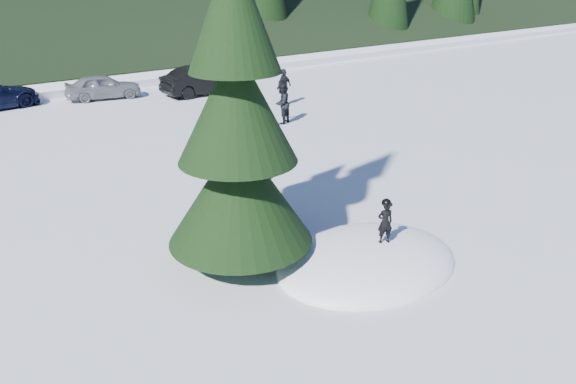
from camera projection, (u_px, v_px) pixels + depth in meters
ground at (367, 263)px, 12.72m from camera, size 200.00×200.00×0.00m
snow_mound at (367, 263)px, 12.72m from camera, size 4.48×3.52×0.96m
spruce_tall at (237, 119)px, 11.54m from camera, size 3.20×3.20×8.60m
spruce_short at (241, 151)px, 13.59m from camera, size 2.20×2.20×5.37m
child_skier at (385, 222)px, 12.44m from camera, size 0.42×0.36×0.98m
adult_0 at (282, 103)px, 23.87m from camera, size 1.05×0.96×1.76m
adult_1 at (284, 87)px, 27.14m from camera, size 1.11×0.68×1.76m
car_4 at (103, 86)px, 28.56m from camera, size 3.94×2.25×1.26m
car_5 at (204, 80)px, 29.60m from camera, size 4.49×1.57×1.48m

